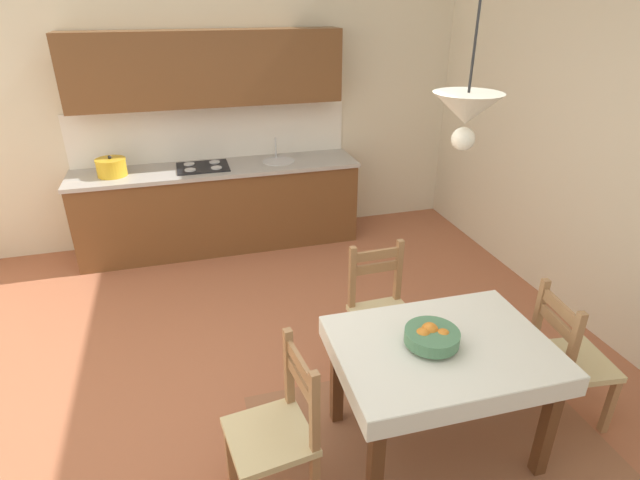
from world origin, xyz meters
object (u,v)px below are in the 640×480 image
dining_table (440,365)px  fruit_bowl (432,336)px  dining_chair_window_side (568,360)px  dining_chair_kitchen_side (382,313)px  kitchen_cabinetry (217,169)px  pendant_lamp (466,111)px  dining_chair_tv_side (277,432)px

dining_table → fruit_bowl: 0.22m
dining_chair_window_side → dining_chair_kitchen_side: 1.22m
kitchen_cabinetry → pendant_lamp: pendant_lamp is taller
pendant_lamp → kitchen_cabinetry: bearing=106.6°
dining_table → kitchen_cabinetry: bearing=106.2°
dining_chair_window_side → dining_chair_tv_side: same height
kitchen_cabinetry → dining_chair_tv_side: bearing=-90.7°
kitchen_cabinetry → dining_chair_kitchen_side: 2.57m
dining_chair_window_side → dining_chair_tv_side: size_ratio=1.00×
kitchen_cabinetry → dining_chair_window_side: 3.68m
kitchen_cabinetry → pendant_lamp: size_ratio=3.62×
dining_chair_tv_side → fruit_bowl: 0.97m
dining_table → fruit_bowl: bearing=172.2°
kitchen_cabinetry → dining_chair_tv_side: (-0.04, -3.24, -0.41)m
kitchen_cabinetry → fruit_bowl: size_ratio=9.71×
fruit_bowl → dining_chair_window_side: bearing=-0.9°
kitchen_cabinetry → dining_chair_window_side: (1.82, -3.18, -0.41)m
dining_chair_tv_side → dining_chair_kitchen_side: 1.28m
kitchen_cabinetry → dining_chair_tv_side: size_ratio=3.13×
kitchen_cabinetry → dining_chair_kitchen_side: kitchen_cabinetry is taller
dining_chair_window_side → fruit_bowl: dining_chair_window_side is taller
dining_chair_window_side → fruit_bowl: size_ratio=3.10×
dining_table → dining_chair_window_side: dining_chair_window_side is taller
dining_table → dining_chair_kitchen_side: (-0.02, 0.80, -0.17)m
dining_chair_window_side → pendant_lamp: pendant_lamp is taller
dining_table → pendant_lamp: 1.41m
dining_chair_tv_side → dining_chair_kitchen_side: size_ratio=1.00×
fruit_bowl → pendant_lamp: (0.07, 0.05, 1.20)m
dining_chair_kitchen_side → dining_table: bearing=-88.5°
fruit_bowl → kitchen_cabinetry: bearing=105.1°
dining_chair_kitchen_side → pendant_lamp: pendant_lamp is taller
dining_table → dining_chair_tv_side: (-0.96, -0.07, -0.17)m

